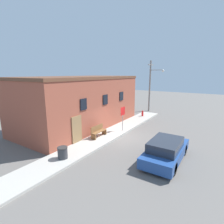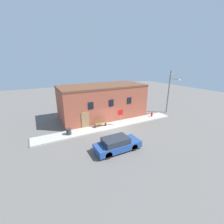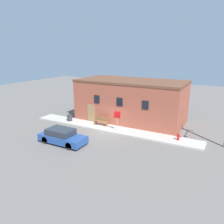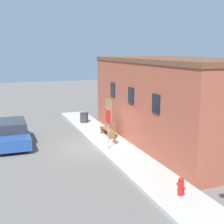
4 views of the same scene
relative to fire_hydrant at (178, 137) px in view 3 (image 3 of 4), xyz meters
name	(u,v)px [view 3 (image 3 of 4)]	position (x,y,z in m)	size (l,w,h in m)	color
ground_plane	(106,132)	(-7.30, -1.13, -0.50)	(80.00, 80.00, 0.00)	#66605B
sidewalk	(111,129)	(-7.30, -0.10, -0.43)	(19.52, 2.05, 0.15)	#B2ADA3
brick_building	(131,101)	(-6.70, 3.93, 2.01)	(12.77, 6.13, 5.02)	#9E4C38
fire_hydrant	(178,137)	(0.00, 0.00, 0.00)	(0.47, 0.23, 0.71)	red
stop_sign	(117,117)	(-6.20, -0.67, 1.20)	(0.74, 0.06, 2.20)	gray
bench	(101,121)	(-8.68, 0.24, 0.11)	(1.57, 0.44, 0.96)	brown
trash_bin	(70,118)	(-12.92, -0.19, 0.01)	(0.63, 0.63, 0.73)	#333338
parked_car	(62,136)	(-9.45, -5.55, 0.17)	(4.53, 1.87, 1.38)	black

